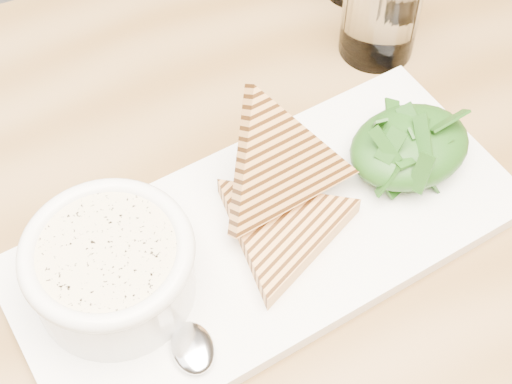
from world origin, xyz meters
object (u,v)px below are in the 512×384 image
platter (267,237)px  glass_near (382,4)px  soup_bowl (113,273)px  table_top (421,235)px

platter → glass_near: glass_near is taller
soup_bowl → table_top: bearing=-12.9°
soup_bowl → platter: bearing=-4.8°
table_top → glass_near: 0.23m
soup_bowl → glass_near: (0.35, 0.14, 0.02)m
platter → soup_bowl: soup_bowl is taller
glass_near → table_top: bearing=-112.2°
table_top → glass_near: size_ratio=11.04×
platter → soup_bowl: size_ratio=3.41×
platter → table_top: bearing=-20.6°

